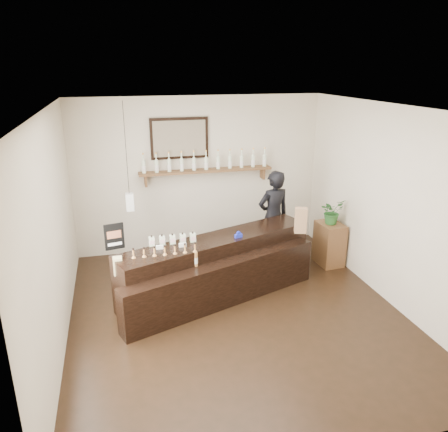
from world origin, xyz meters
TOP-DOWN VIEW (x-y plane):
  - ground at (0.00, 0.00)m, footprint 5.00×5.00m
  - room_shell at (0.00, 0.00)m, footprint 5.00×5.00m
  - back_wall_decor at (-0.15, 2.37)m, footprint 2.66×0.96m
  - counter at (-0.11, 0.58)m, footprint 3.13×1.86m
  - promo_sign at (-1.57, 0.65)m, footprint 0.27×0.07m
  - paper_bag at (1.18, 0.61)m, footprint 0.21×0.18m
  - tape_dispenser at (0.21, 0.64)m, footprint 0.12×0.07m
  - side_cabinet at (2.00, 1.17)m, footprint 0.40×0.53m
  - potted_plant at (2.00, 1.17)m, footprint 0.47×0.44m
  - shopkeeper at (1.10, 1.55)m, footprint 0.75×0.57m

SIDE VIEW (x-z plane):
  - ground at x=0.00m, z-range 0.00..0.00m
  - side_cabinet at x=2.00m, z-range 0.00..0.74m
  - counter at x=-0.11m, z-range -0.10..0.92m
  - tape_dispenser at x=0.21m, z-range 0.86..0.96m
  - shopkeeper at x=1.10m, z-range 0.00..1.84m
  - potted_plant at x=2.00m, z-range 0.74..1.17m
  - promo_sign at x=-1.57m, z-range 0.87..1.25m
  - paper_bag at x=1.18m, z-range 0.87..1.26m
  - room_shell at x=0.00m, z-range -0.80..4.20m
  - back_wall_decor at x=-0.15m, z-range 0.91..2.60m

